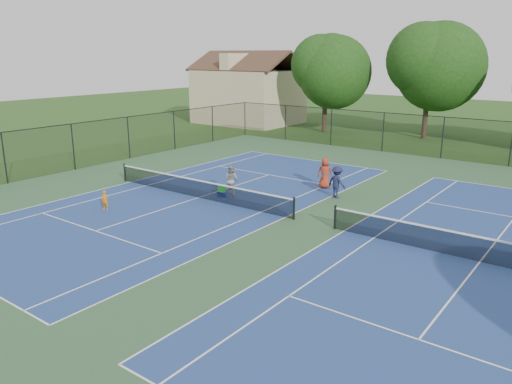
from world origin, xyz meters
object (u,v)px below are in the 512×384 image
Objects in this scene: bystander_b at (337,182)px; ball_crate at (222,194)px; bystander_c at (325,173)px; tree_back_a at (326,68)px; child_player at (105,200)px; tree_back_b at (430,62)px; clapboard_house at (248,94)px; instructor at (231,180)px; ball_hopper at (222,188)px.

bystander_b reaches higher than ball_crate.
bystander_c is at bearing 54.16° from ball_crate.
tree_back_a is at bearing -86.13° from bystander_c.
child_player is 0.58× the size of bystander_b.
tree_back_b reaches higher than bystander_c.
tree_back_b reaches higher than child_player.
child_player is at bearing -64.66° from clapboard_house.
ball_crate is (6.84, -23.10, -5.90)m from tree_back_a.
clapboard_house is at bearing -30.46° from bystander_b.
bystander_c is at bearing 32.36° from child_player.
instructor is 0.96× the size of bystander_c.
child_player is 5.97m from ball_hopper.
tree_back_a is 9.33× the size of child_player.
clapboard_house reaches higher than bystander_b.
tree_back_b reaches higher than tree_back_a.
instructor reaches higher than child_player.
tree_back_b is 6.01× the size of instructor.
bystander_b is at bearing 111.54° from bystander_c.
ball_hopper is at bearing -94.91° from tree_back_b.
bystander_b is 6.06m from ball_hopper.
ball_hopper is (-0.19, -0.57, -0.37)m from instructor.
tree_back_a is 0.85× the size of clapboard_house.
tree_back_b is 19.35m from clapboard_house.
tree_back_b is at bearing -69.67° from bystander_b.
tree_back_a is at bearing -74.08° from instructor.
clapboard_house reaches higher than instructor.
bystander_c is 6.00m from ball_crate.
clapboard_house reaches higher than child_player.
bystander_c is (3.29, 4.25, 0.04)m from instructor.
tree_back_a is at bearing -46.03° from bystander_b.
bystander_c is 4.21× the size of ball_crate.
instructor is at bearing -94.58° from tree_back_b.
bystander_c reaches higher than bystander_b.
tree_back_a is 0.91× the size of tree_back_b.
instructor is (7.04, -22.52, -5.20)m from tree_back_a.
instructor is (17.04, -23.52, -2.26)m from clapboard_house.
tree_back_b is at bearing 85.09° from ball_hopper.
tree_back_b is at bearing 12.53° from tree_back_a.
tree_back_b is 5.75× the size of bystander_c.
clapboard_house reaches higher than bystander_c.
tree_back_a reaches higher than ball_crate.
child_player is at bearing 31.48° from bystander_c.
ball_crate is 0.33m from ball_hopper.
tree_back_a reaches higher than ball_hopper.
tree_back_a is 21.61m from bystander_c.
bystander_b is 4.54× the size of ball_hopper.
clapboard_house reaches higher than ball_crate.
bystander_c is (6.47, 10.00, 0.38)m from child_player.
bystander_b is at bearing 34.96° from ball_hopper.
child_player is at bearing -119.97° from ball_hopper.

